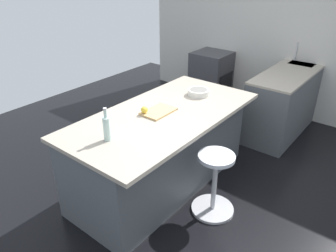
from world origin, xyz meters
TOP-DOWN VIEW (x-y plane):
  - ground_plane at (0.00, 0.00)m, footprint 6.83×6.83m
  - interior_partition_left at (-2.63, -0.00)m, footprint 0.15×4.80m
  - sink_cabinet at (-2.28, 0.49)m, footprint 2.23×0.60m
  - oven_range at (-2.28, -0.97)m, footprint 0.60×0.61m
  - kitchen_island at (0.19, -0.10)m, footprint 2.20×1.09m
  - stool_by_window at (0.22, 0.62)m, footprint 0.44×0.44m
  - cutting_board at (0.21, -0.11)m, footprint 0.36×0.24m
  - apple_yellow at (0.35, -0.18)m, footprint 0.07×0.07m
  - water_bottle at (0.94, -0.09)m, footprint 0.06×0.06m
  - fruit_bowl at (-0.45, -0.05)m, footprint 0.25×0.25m

SIDE VIEW (x-z plane):
  - ground_plane at x=0.00m, z-range 0.00..0.00m
  - stool_by_window at x=0.22m, z-range -0.02..0.66m
  - oven_range at x=-2.28m, z-range 0.00..0.89m
  - kitchen_island at x=0.19m, z-range 0.00..0.92m
  - sink_cabinet at x=-2.28m, z-range -0.13..1.07m
  - cutting_board at x=0.21m, z-range 0.91..0.93m
  - fruit_bowl at x=-0.45m, z-range 0.91..0.99m
  - apple_yellow at x=0.35m, z-range 0.93..1.00m
  - water_bottle at x=0.94m, z-range 0.88..1.19m
  - interior_partition_left at x=-2.63m, z-range 0.00..2.75m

